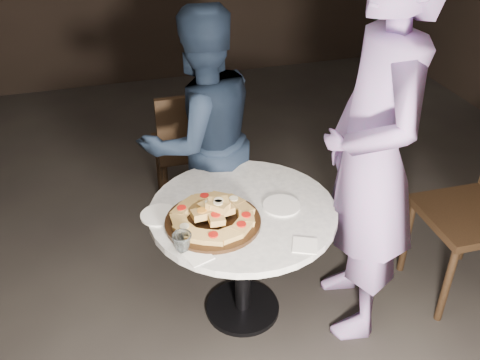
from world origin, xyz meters
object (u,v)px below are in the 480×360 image
object	(u,v)px
serving_board	(213,222)
focaccia_pile	(213,215)
chair_far	(188,143)
water_glass	(182,242)
diner_teal	(371,159)
table	(243,229)
diner_navy	(201,139)

from	to	relation	value
serving_board	focaccia_pile	bearing A→B (deg)	2.28
focaccia_pile	chair_far	xyz separation A→B (m)	(0.09, 1.07, -0.21)
water_glass	diner_teal	bearing A→B (deg)	3.52
table	chair_far	world-z (taller)	chair_far
chair_far	water_glass	bearing A→B (deg)	78.29
focaccia_pile	diner_teal	world-z (taller)	diner_teal
serving_board	chair_far	distance (m)	1.09
table	focaccia_pile	distance (m)	0.25
diner_teal	table	bearing A→B (deg)	-95.04
table	diner_teal	distance (m)	0.70
table	diner_navy	size ratio (longest dim) A/B	0.77
diner_navy	diner_teal	size ratio (longest dim) A/B	0.79
chair_far	diner_teal	size ratio (longest dim) A/B	0.47
focaccia_pile	diner_teal	size ratio (longest dim) A/B	0.21
serving_board	diner_navy	xyz separation A→B (m)	(0.10, 0.67, 0.06)
focaccia_pile	water_glass	world-z (taller)	focaccia_pile
focaccia_pile	water_glass	xyz separation A→B (m)	(-0.17, -0.14, -0.01)
serving_board	diner_teal	distance (m)	0.77
water_glass	diner_navy	distance (m)	0.85
table	serving_board	bearing A→B (deg)	-156.03
diner_teal	chair_far	bearing A→B (deg)	-140.94
serving_board	water_glass	bearing A→B (deg)	-140.10
focaccia_pile	diner_teal	bearing A→B (deg)	-6.87
water_glass	chair_far	world-z (taller)	chair_far
serving_board	focaccia_pile	distance (m)	0.04
water_glass	diner_teal	size ratio (longest dim) A/B	0.05
focaccia_pile	chair_far	size ratio (longest dim) A/B	0.44
serving_board	chair_far	size ratio (longest dim) A/B	0.50
table	diner_teal	xyz separation A→B (m)	(0.55, -0.16, 0.40)
table	water_glass	bearing A→B (deg)	-147.29
chair_far	diner_teal	xyz separation A→B (m)	(0.62, -1.16, 0.44)
diner_navy	serving_board	bearing A→B (deg)	66.08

